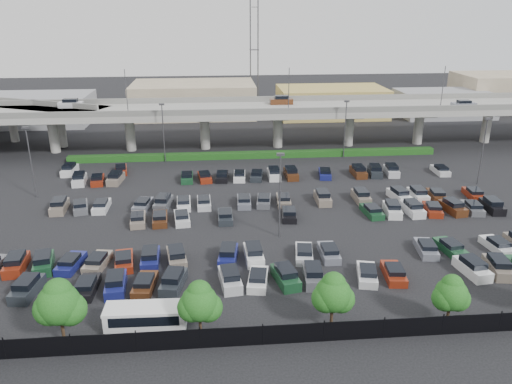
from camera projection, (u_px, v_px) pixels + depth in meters
ground at (271, 211)px, 66.85m from camera, size 280.00×280.00×0.00m
overpass at (251, 112)px, 94.27m from camera, size 150.00×13.00×15.80m
hedge at (255, 155)px, 89.99m from camera, size 66.00×1.60×1.10m
fence at (311, 333)px, 40.40m from camera, size 70.00×0.10×2.00m
tree_row at (318, 295)px, 40.92m from camera, size 65.07×3.66×5.94m
shuttle_bus at (146, 317)px, 41.97m from camera, size 6.86×2.50×2.18m
parked_cars at (273, 217)px, 63.10m from camera, size 63.15×41.67×1.67m
light_poles at (239, 163)px, 66.20m from camera, size 66.90×48.38×10.30m
distant_buildings at (292, 100)px, 124.25m from camera, size 138.00×24.00×9.00m
comm_tower at (254, 47)px, 130.78m from camera, size 2.40×2.40×30.00m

